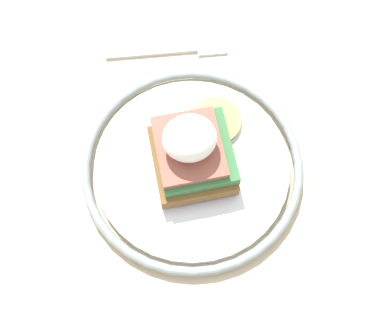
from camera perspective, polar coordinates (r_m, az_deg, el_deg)
ground_plane at (r=1.29m, az=-1.15°, el=-14.37°), size 6.00×6.00×0.00m
dining_table at (r=0.69m, az=-2.11°, el=-6.16°), size 1.01×0.82×0.73m
plate at (r=0.58m, az=0.00°, el=-1.07°), size 0.24×0.24×0.02m
sandwich at (r=0.55m, az=0.03°, el=0.70°), size 0.12×0.11×0.08m
fork at (r=0.66m, az=-2.00°, el=11.19°), size 0.03×0.15×0.00m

